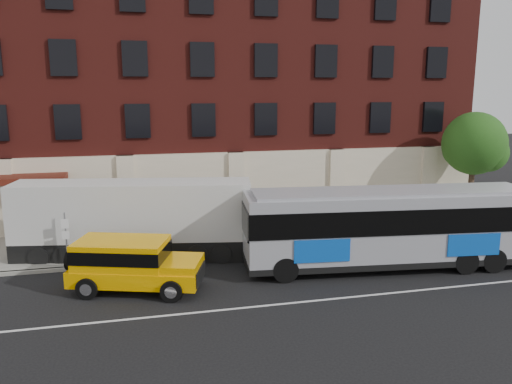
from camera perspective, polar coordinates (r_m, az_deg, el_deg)
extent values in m
plane|color=black|center=(18.72, 5.07, -12.73)|extent=(120.00, 120.00, 0.00)
cube|color=gray|center=(26.85, -1.04, -4.95)|extent=(60.00, 6.00, 0.15)
cube|color=gray|center=(24.07, 0.52, -6.91)|extent=(60.00, 0.25, 0.15)
cube|color=silver|center=(19.15, 4.59, -12.12)|extent=(60.00, 0.12, 0.01)
cube|color=#5D1A16|center=(33.62, -4.09, 11.41)|extent=(30.00, 10.00, 15.00)
cube|color=beige|center=(29.08, -2.26, 0.53)|extent=(30.00, 0.35, 4.00)
cube|color=#4D160D|center=(28.06, -24.54, 1.38)|extent=(4.20, 2.20, 0.30)
cube|color=beige|center=(29.18, -26.01, -0.60)|extent=(0.90, 0.55, 4.00)
cube|color=beige|center=(28.45, -14.16, -0.06)|extent=(0.90, 0.55, 4.00)
cube|color=beige|center=(28.98, -2.22, 0.49)|extent=(0.90, 0.55, 4.00)
cube|color=beige|center=(30.70, 8.83, 0.98)|extent=(0.90, 0.55, 4.00)
cube|color=beige|center=(33.42, 18.40, 1.37)|extent=(0.90, 0.55, 4.00)
cube|color=black|center=(28.32, -20.14, 7.31)|extent=(1.30, 0.20, 1.80)
cube|color=black|center=(28.14, -12.99, 7.68)|extent=(1.30, 0.20, 1.80)
cube|color=black|center=(28.39, -5.85, 7.95)|extent=(1.30, 0.20, 1.80)
cube|color=black|center=(29.06, 1.07, 8.08)|extent=(1.30, 0.20, 1.80)
cube|color=black|center=(30.13, 7.59, 8.10)|extent=(1.30, 0.20, 1.80)
cube|color=black|center=(31.55, 13.60, 8.03)|extent=(1.30, 0.20, 1.80)
cube|color=black|center=(33.28, 19.03, 7.89)|extent=(1.30, 0.20, 1.80)
cube|color=black|center=(28.31, -20.60, 13.77)|extent=(1.30, 0.20, 1.80)
cube|color=black|center=(28.13, -13.29, 14.20)|extent=(1.30, 0.20, 1.80)
cube|color=black|center=(28.38, -5.99, 14.41)|extent=(1.30, 0.20, 1.80)
cube|color=black|center=(29.05, 1.09, 14.39)|extent=(1.30, 0.20, 1.80)
cube|color=black|center=(30.12, 7.76, 14.19)|extent=(1.30, 0.20, 1.80)
cube|color=black|center=(31.54, 13.87, 13.84)|extent=(1.30, 0.20, 1.80)
cube|color=black|center=(33.28, 19.39, 13.39)|extent=(1.30, 0.20, 1.80)
cube|color=black|center=(30.45, 7.93, 20.21)|extent=(1.30, 0.20, 1.80)
cube|color=black|center=(31.86, 14.16, 19.59)|extent=(1.30, 0.20, 1.80)
cube|color=black|center=(33.57, 19.77, 18.84)|extent=(1.30, 0.20, 1.80)
cube|color=black|center=(28.99, -23.04, -1.23)|extent=(2.60, 0.15, 2.80)
cube|color=black|center=(28.58, -11.11, -0.69)|extent=(2.60, 0.15, 2.80)
cube|color=black|center=(29.41, 0.64, -0.14)|extent=(2.60, 0.15, 2.80)
cube|color=black|center=(31.39, 11.32, 0.38)|extent=(2.60, 0.15, 2.80)
cylinder|color=gray|center=(23.45, -20.29, -5.13)|extent=(0.07, 0.07, 2.50)
cube|color=silver|center=(23.10, -20.46, -3.33)|extent=(0.30, 0.03, 0.40)
cube|color=silver|center=(23.23, -20.38, -4.52)|extent=(0.30, 0.03, 0.35)
cylinder|color=#38251C|center=(32.51, 22.67, -0.09)|extent=(0.32, 0.32, 3.00)
sphere|color=#1D4714|center=(32.10, 23.06, 4.99)|extent=(3.60, 3.60, 3.60)
sphere|color=#1D4714|center=(32.26, 24.42, 4.01)|extent=(2.20, 2.20, 2.20)
sphere|color=#1D4714|center=(32.11, 21.72, 4.37)|extent=(2.00, 2.00, 2.00)
cube|color=#95959D|center=(22.80, 14.67, -3.70)|extent=(12.66, 3.91, 2.96)
cube|color=black|center=(23.19, 14.50, -6.98)|extent=(12.72, 3.97, 0.26)
cube|color=#95959D|center=(22.46, 14.86, 0.08)|extent=(12.01, 3.53, 0.12)
cube|color=black|center=(22.68, 14.73, -2.49)|extent=(12.75, 4.00, 1.04)
cube|color=#0C4CB7|center=(20.72, 7.36, -6.51)|extent=(2.28, 0.28, 0.93)
cube|color=#0C4CB7|center=(25.39, 20.04, -3.76)|extent=(2.28, 0.28, 0.93)
cylinder|color=black|center=(20.80, 3.28, -8.62)|extent=(1.07, 0.42, 1.04)
cylinder|color=black|center=(22.99, 2.20, -6.64)|extent=(1.07, 0.42, 1.04)
cylinder|color=black|center=(23.41, 22.25, -7.17)|extent=(1.07, 0.42, 1.04)
cylinder|color=black|center=(25.37, 19.66, -5.57)|extent=(1.07, 0.42, 1.04)
cylinder|color=black|center=(24.04, 24.85, -6.91)|extent=(1.07, 0.42, 1.04)
cylinder|color=black|center=(25.95, 22.12, -5.38)|extent=(1.07, 0.42, 1.04)
cube|color=#FFAE00|center=(20.48, -13.05, -8.81)|extent=(5.29, 3.47, 0.61)
cube|color=#FFAE00|center=(20.39, -14.67, -6.56)|extent=(3.82, 2.95, 1.02)
cube|color=black|center=(20.37, -14.67, -6.42)|extent=(3.88, 3.00, 0.51)
cube|color=#FFAE00|center=(19.88, -8.44, -7.85)|extent=(2.06, 2.32, 0.31)
cube|color=black|center=(19.86, -6.17, -9.06)|extent=(0.57, 1.57, 0.56)
cylinder|color=black|center=(21.25, -19.86, -7.15)|extent=(0.46, 0.81, 0.78)
cylinder|color=black|center=(19.25, -9.36, -10.81)|extent=(0.86, 0.53, 0.82)
cylinder|color=silver|center=(19.25, -9.36, -10.81)|extent=(0.52, 0.43, 0.45)
cylinder|color=black|center=(21.06, -8.04, -8.78)|extent=(0.86, 0.53, 0.82)
cylinder|color=silver|center=(21.06, -8.04, -8.78)|extent=(0.52, 0.43, 0.45)
cylinder|color=black|center=(20.23, -18.23, -10.13)|extent=(0.86, 0.53, 0.82)
cylinder|color=silver|center=(20.23, -18.23, -10.13)|extent=(0.52, 0.43, 0.45)
cylinder|color=black|center=(21.96, -16.20, -8.29)|extent=(0.86, 0.53, 0.82)
cylinder|color=silver|center=(21.96, -16.20, -8.29)|extent=(0.52, 0.43, 0.45)
cube|color=black|center=(24.36, -13.28, -5.98)|extent=(10.80, 3.93, 0.97)
cube|color=silver|center=(23.90, -13.47, -1.94)|extent=(10.81, 3.96, 2.56)
cylinder|color=black|center=(24.44, -22.95, -6.65)|extent=(0.91, 0.40, 0.88)
cylinder|color=black|center=(26.28, -21.50, -5.30)|extent=(0.91, 0.40, 0.88)
cylinder|color=black|center=(24.11, -20.56, -6.71)|extent=(0.91, 0.40, 0.88)
cylinder|color=black|center=(25.97, -19.27, -5.34)|extent=(0.91, 0.40, 0.88)
cylinder|color=black|center=(23.08, -6.50, -6.84)|extent=(0.91, 0.40, 0.88)
cylinder|color=black|center=(25.01, -6.27, -5.38)|extent=(0.91, 0.40, 0.88)
cylinder|color=black|center=(23.04, -3.85, -6.81)|extent=(0.91, 0.40, 0.88)
cylinder|color=black|center=(24.98, -3.83, -5.36)|extent=(0.91, 0.40, 0.88)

